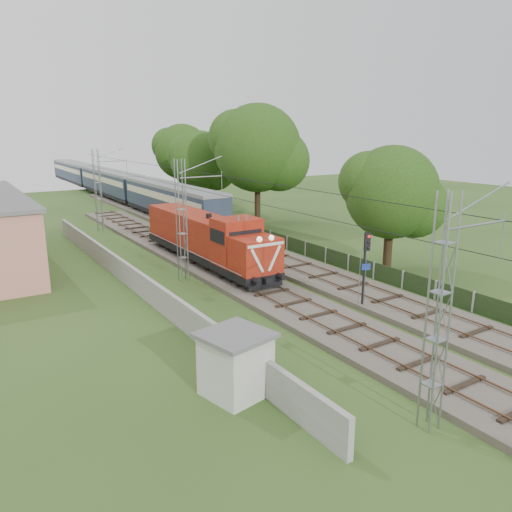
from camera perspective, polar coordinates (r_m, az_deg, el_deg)
ground at (r=25.59m, az=9.31°, el=-8.41°), size 140.00×140.00×0.00m
track_main at (r=30.76m, az=0.69°, el=-3.94°), size 4.20×70.00×0.45m
track_side at (r=44.02m, az=-3.01°, el=1.61°), size 4.20×80.00×0.45m
catenary at (r=32.76m, az=-8.42°, el=4.01°), size 3.31×70.00×8.00m
boundary_wall at (r=32.28m, az=-13.98°, el=-2.44°), size 0.25×40.00×1.50m
fence at (r=32.80m, az=16.44°, el=-2.61°), size 0.12×32.00×1.20m
locomotive at (r=36.56m, az=-5.67°, el=2.10°), size 2.83×16.14×4.10m
coach_rake at (r=76.19m, az=-16.26°, el=8.16°), size 2.99×66.63×3.45m
signal_post at (r=27.83m, az=12.43°, el=-0.10°), size 0.47×0.38×4.43m
relay_hut at (r=19.15m, az=-2.35°, el=-12.18°), size 2.87×2.87×2.48m
tree_a at (r=36.12m, az=15.33°, el=6.91°), size 6.79×6.47×8.81m
tree_b at (r=53.55m, az=0.30°, el=12.12°), size 9.66×9.20×12.52m
tree_c at (r=61.07m, az=-6.30°, el=10.66°), size 7.52×7.16×9.75m
tree_d at (r=73.44m, az=-8.33°, el=11.63°), size 8.23×7.83×10.66m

